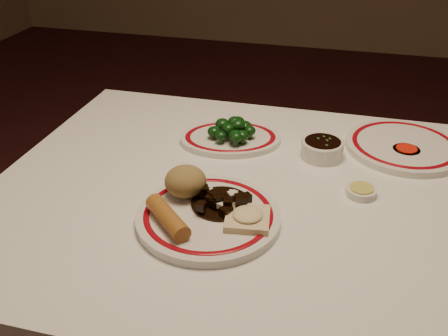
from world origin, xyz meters
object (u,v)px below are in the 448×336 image
(dining_table, at_px, (268,228))
(soy_bowl, at_px, (322,149))
(broccoli_pile, at_px, (233,128))
(broccoli_plate, at_px, (230,138))
(stirfry_heap, at_px, (223,201))
(rice_mound, at_px, (185,181))
(spring_roll, at_px, (168,217))
(main_plate, at_px, (208,216))
(fried_wonton, at_px, (248,217))

(dining_table, distance_m, soy_bowl, 0.24)
(broccoli_pile, xyz_separation_m, soy_bowl, (0.22, -0.02, -0.02))
(broccoli_plate, relative_size, broccoli_pile, 2.50)
(stirfry_heap, distance_m, broccoli_pile, 0.30)
(stirfry_heap, bearing_deg, dining_table, 49.55)
(rice_mound, relative_size, spring_roll, 0.68)
(main_plate, relative_size, fried_wonton, 3.70)
(rice_mound, bearing_deg, fried_wonton, -22.78)
(spring_roll, xyz_separation_m, soy_bowl, (0.25, 0.36, -0.01))
(main_plate, bearing_deg, rice_mound, 139.96)
(dining_table, height_order, main_plate, main_plate)
(rice_mound, relative_size, stirfry_heap, 0.71)
(spring_roll, xyz_separation_m, fried_wonton, (0.14, 0.05, -0.01))
(dining_table, height_order, broccoli_plate, broccoli_plate)
(dining_table, bearing_deg, broccoli_plate, 123.80)
(soy_bowl, bearing_deg, main_plate, -121.42)
(soy_bowl, bearing_deg, broccoli_pile, 175.76)
(dining_table, bearing_deg, stirfry_heap, -130.45)
(broccoli_plate, bearing_deg, stirfry_heap, -78.88)
(broccoli_plate, bearing_deg, main_plate, -83.37)
(fried_wonton, height_order, broccoli_plate, fried_wonton)
(dining_table, bearing_deg, soy_bowl, 64.18)
(main_plate, distance_m, fried_wonton, 0.08)
(stirfry_heap, height_order, broccoli_pile, broccoli_pile)
(rice_mound, xyz_separation_m, soy_bowl, (0.25, 0.26, -0.03))
(broccoli_plate, bearing_deg, broccoli_pile, -23.30)
(spring_roll, height_order, broccoli_pile, broccoli_pile)
(stirfry_heap, height_order, broccoli_plate, stirfry_heap)
(main_plate, bearing_deg, stirfry_heap, 56.96)
(main_plate, relative_size, broccoli_plate, 1.18)
(broccoli_plate, bearing_deg, dining_table, -56.20)
(spring_roll, relative_size, broccoli_plate, 0.43)
(dining_table, distance_m, broccoli_plate, 0.27)
(main_plate, distance_m, broccoli_plate, 0.33)
(fried_wonton, xyz_separation_m, stirfry_heap, (-0.06, 0.04, 0.00))
(dining_table, bearing_deg, broccoli_pile, 122.65)
(stirfry_heap, height_order, soy_bowl, stirfry_heap)
(broccoli_plate, bearing_deg, spring_roll, -93.54)
(dining_table, height_order, rice_mound, rice_mound)
(main_plate, height_order, rice_mound, rice_mound)
(main_plate, bearing_deg, soy_bowl, 58.58)
(dining_table, height_order, soy_bowl, soy_bowl)
(dining_table, xyz_separation_m, rice_mound, (-0.16, -0.07, 0.14))
(main_plate, distance_m, soy_bowl, 0.36)
(rice_mound, distance_m, stirfry_heap, 0.09)
(fried_wonton, xyz_separation_m, soy_bowl, (0.11, 0.32, -0.01))
(stirfry_heap, bearing_deg, broccoli_pile, 99.71)
(fried_wonton, bearing_deg, broccoli_plate, 109.13)
(dining_table, xyz_separation_m, broccoli_pile, (-0.13, 0.20, 0.13))
(spring_roll, height_order, broccoli_plate, spring_roll)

